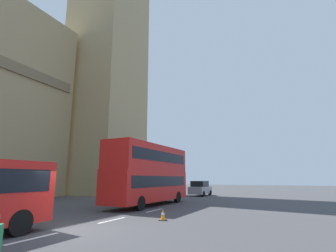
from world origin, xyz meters
name	(u,v)px	position (x,y,z in m)	size (l,w,h in m)	color
ground_plane	(68,231)	(0.00, 0.00, 0.00)	(160.00, 160.00, 0.00)	#424244
double_decker_bus	(150,172)	(10.26, 2.00, 2.71)	(9.99, 2.54, 4.90)	red
sedan_lead	(200,188)	(23.38, 2.05, 0.91)	(4.40, 1.86, 1.85)	gray
traffic_cone_middle	(163,215)	(4.11, -2.45, 0.28)	(0.36, 0.36, 0.58)	black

